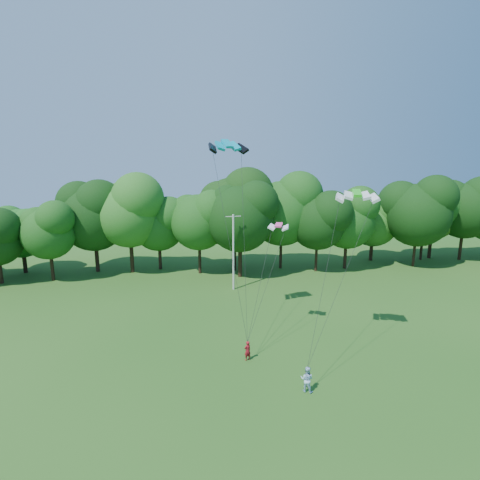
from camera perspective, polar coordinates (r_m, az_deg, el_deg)
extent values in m
cylinder|color=beige|center=(42.95, -1.02, -1.93)|extent=(0.22, 0.22, 8.85)
cube|color=beige|center=(42.16, -1.04, 3.63)|extent=(1.76, 0.31, 0.08)
imported|color=maroon|center=(29.19, 1.14, -16.50)|extent=(0.66, 0.57, 1.52)
imported|color=#ADD3F1|center=(26.09, 10.15, -20.15)|extent=(1.05, 0.98, 1.72)
cube|color=#0593AC|center=(31.90, -1.99, 14.46)|extent=(3.42, 2.17, 0.82)
cube|color=#27CC1E|center=(28.95, 17.39, 6.84)|extent=(3.26, 2.16, 0.53)
cube|color=#F84493|center=(30.55, 5.91, 2.29)|extent=(1.84, 1.40, 0.33)
cylinder|color=#342615|center=(57.94, -30.01, -2.62)|extent=(0.40, 0.40, 3.57)
ellipsoid|color=#185017|center=(57.09, -30.49, 1.97)|extent=(7.14, 7.14, 7.79)
cylinder|color=black|center=(51.09, -0.88, -1.80)|extent=(0.53, 0.53, 5.24)
ellipsoid|color=black|center=(49.93, -0.91, 5.92)|extent=(10.47, 10.47, 11.42)
cylinder|color=#341C14|center=(64.94, 26.96, -0.90)|extent=(0.40, 0.40, 3.60)
ellipsoid|color=#305A1B|center=(64.17, 27.35, 3.24)|extent=(7.21, 7.21, 7.86)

